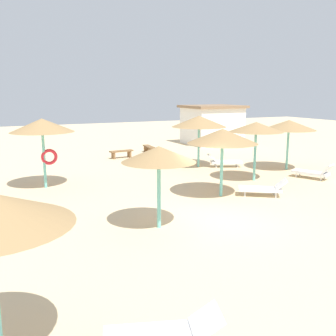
{
  "coord_description": "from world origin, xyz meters",
  "views": [
    {
      "loc": [
        -6.43,
        -10.36,
        4.12
      ],
      "look_at": [
        0.0,
        3.0,
        1.2
      ],
      "focal_mm": 41.55,
      "sensor_mm": 36.0,
      "label": 1
    }
  ],
  "objects_px": {
    "parasol_7": "(42,126)",
    "bench_2": "(149,148)",
    "parasol_4": "(256,127)",
    "lounger_0": "(264,188)",
    "lounger_3": "(165,334)",
    "lounger_1": "(224,161)",
    "parasol_1": "(199,121)",
    "bench_0": "(121,153)",
    "bench_1": "(156,154)",
    "parasol_2": "(289,125)",
    "parasol_0": "(222,136)",
    "lounger_2": "(313,172)",
    "beach_cabana": "(212,124)",
    "parasol_6": "(159,155)"
  },
  "relations": [
    {
      "from": "lounger_0",
      "to": "bench_2",
      "type": "relative_size",
      "value": 1.24
    },
    {
      "from": "lounger_0",
      "to": "bench_2",
      "type": "height_order",
      "value": "lounger_0"
    },
    {
      "from": "parasol_0",
      "to": "lounger_1",
      "type": "bearing_deg",
      "value": 55.18
    },
    {
      "from": "parasol_1",
      "to": "lounger_3",
      "type": "bearing_deg",
      "value": -122.02
    },
    {
      "from": "bench_2",
      "to": "beach_cabana",
      "type": "distance_m",
      "value": 6.93
    },
    {
      "from": "parasol_2",
      "to": "bench_1",
      "type": "bearing_deg",
      "value": 129.72
    },
    {
      "from": "parasol_4",
      "to": "lounger_2",
      "type": "distance_m",
      "value": 3.67
    },
    {
      "from": "parasol_4",
      "to": "lounger_1",
      "type": "xyz_separation_m",
      "value": [
        0.6,
        3.44,
        -2.19
      ]
    },
    {
      "from": "lounger_0",
      "to": "lounger_1",
      "type": "height_order",
      "value": "lounger_0"
    },
    {
      "from": "parasol_0",
      "to": "parasol_1",
      "type": "bearing_deg",
      "value": 68.27
    },
    {
      "from": "parasol_1",
      "to": "parasol_6",
      "type": "xyz_separation_m",
      "value": [
        -6.07,
        -8.06,
        -0.24
      ]
    },
    {
      "from": "bench_1",
      "to": "lounger_0",
      "type": "bearing_deg",
      "value": -87.98
    },
    {
      "from": "parasol_4",
      "to": "parasol_7",
      "type": "distance_m",
      "value": 9.5
    },
    {
      "from": "lounger_1",
      "to": "bench_0",
      "type": "bearing_deg",
      "value": 128.51
    },
    {
      "from": "lounger_0",
      "to": "lounger_3",
      "type": "distance_m",
      "value": 10.29
    },
    {
      "from": "lounger_3",
      "to": "parasol_7",
      "type": "bearing_deg",
      "value": 90.2
    },
    {
      "from": "lounger_1",
      "to": "parasol_6",
      "type": "bearing_deg",
      "value": -134.72
    },
    {
      "from": "lounger_3",
      "to": "bench_1",
      "type": "bearing_deg",
      "value": 66.42
    },
    {
      "from": "lounger_1",
      "to": "bench_0",
      "type": "height_order",
      "value": "lounger_1"
    },
    {
      "from": "parasol_0",
      "to": "parasol_1",
      "type": "xyz_separation_m",
      "value": [
        2.3,
        5.77,
        0.11
      ]
    },
    {
      "from": "parasol_1",
      "to": "bench_1",
      "type": "height_order",
      "value": "parasol_1"
    },
    {
      "from": "parasol_4",
      "to": "lounger_3",
      "type": "height_order",
      "value": "parasol_4"
    },
    {
      "from": "lounger_2",
      "to": "bench_0",
      "type": "xyz_separation_m",
      "value": [
        -6.38,
        9.61,
        0.02
      ]
    },
    {
      "from": "bench_0",
      "to": "bench_1",
      "type": "height_order",
      "value": "same"
    },
    {
      "from": "bench_0",
      "to": "lounger_2",
      "type": "bearing_deg",
      "value": -56.44
    },
    {
      "from": "parasol_4",
      "to": "lounger_2",
      "type": "relative_size",
      "value": 1.41
    },
    {
      "from": "parasol_0",
      "to": "lounger_1",
      "type": "xyz_separation_m",
      "value": [
        3.55,
        5.1,
        -2.09
      ]
    },
    {
      "from": "parasol_7",
      "to": "bench_0",
      "type": "relative_size",
      "value": 1.96
    },
    {
      "from": "parasol_0",
      "to": "bench_0",
      "type": "relative_size",
      "value": 1.81
    },
    {
      "from": "parasol_0",
      "to": "bench_1",
      "type": "distance_m",
      "value": 9.37
    },
    {
      "from": "lounger_1",
      "to": "lounger_3",
      "type": "xyz_separation_m",
      "value": [
        -9.63,
        -12.74,
        -0.0
      ]
    },
    {
      "from": "bench_2",
      "to": "bench_0",
      "type": "bearing_deg",
      "value": -154.24
    },
    {
      "from": "parasol_0",
      "to": "bench_1",
      "type": "height_order",
      "value": "parasol_0"
    },
    {
      "from": "parasol_1",
      "to": "lounger_1",
      "type": "xyz_separation_m",
      "value": [
        1.25,
        -0.67,
        -2.2
      ]
    },
    {
      "from": "parasol_1",
      "to": "parasol_6",
      "type": "relative_size",
      "value": 1.18
    },
    {
      "from": "parasol_2",
      "to": "parasol_4",
      "type": "bearing_deg",
      "value": -156.97
    },
    {
      "from": "parasol_7",
      "to": "bench_2",
      "type": "distance_m",
      "value": 10.78
    },
    {
      "from": "parasol_2",
      "to": "lounger_3",
      "type": "xyz_separation_m",
      "value": [
        -12.28,
        -10.68,
        -2.07
      ]
    },
    {
      "from": "lounger_2",
      "to": "parasol_0",
      "type": "bearing_deg",
      "value": -172.66
    },
    {
      "from": "parasol_2",
      "to": "lounger_2",
      "type": "height_order",
      "value": "parasol_2"
    },
    {
      "from": "parasol_2",
      "to": "beach_cabana",
      "type": "distance_m",
      "value": 10.92
    },
    {
      "from": "lounger_2",
      "to": "bench_2",
      "type": "distance_m",
      "value": 11.48
    },
    {
      "from": "parasol_2",
      "to": "bench_1",
      "type": "relative_size",
      "value": 1.82
    },
    {
      "from": "lounger_3",
      "to": "parasol_6",
      "type": "bearing_deg",
      "value": 66.59
    },
    {
      "from": "parasol_1",
      "to": "lounger_3",
      "type": "relative_size",
      "value": 1.5
    },
    {
      "from": "parasol_2",
      "to": "bench_0",
      "type": "relative_size",
      "value": 1.83
    },
    {
      "from": "lounger_3",
      "to": "bench_2",
      "type": "relative_size",
      "value": 1.31
    },
    {
      "from": "parasol_0",
      "to": "lounger_0",
      "type": "distance_m",
      "value": 2.7
    },
    {
      "from": "parasol_4",
      "to": "lounger_0",
      "type": "distance_m",
      "value": 3.54
    },
    {
      "from": "lounger_1",
      "to": "bench_2",
      "type": "xyz_separation_m",
      "value": [
        -1.83,
        6.39,
        0.03
      ]
    }
  ]
}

